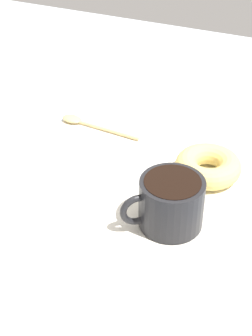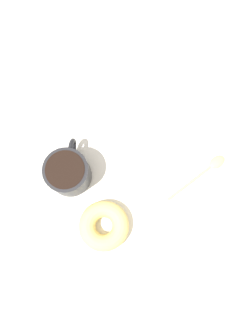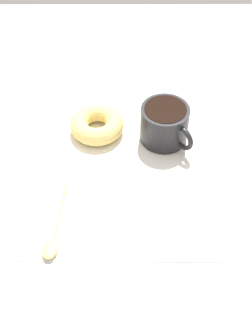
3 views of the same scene
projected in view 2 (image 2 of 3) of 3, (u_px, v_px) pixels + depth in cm
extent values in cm
cube|color=#B2BCC6|center=(135.00, 165.00, 70.06)|extent=(120.00, 120.00, 2.00)
cube|color=white|center=(126.00, 170.00, 68.66)|extent=(33.97, 33.97, 0.30)
cylinder|color=black|center=(68.00, 173.00, 64.83)|extent=(8.74, 8.74, 6.99)
cylinder|color=black|center=(65.00, 170.00, 61.60)|extent=(7.54, 7.54, 0.60)
torus|color=black|center=(72.00, 150.00, 65.77)|extent=(3.77, 4.28, 4.81)
torus|color=#E5C66B|center=(104.00, 226.00, 64.55)|extent=(10.00, 10.00, 3.34)
ellipsoid|color=#D8B772|center=(217.00, 162.00, 68.39)|extent=(2.75, 3.82, 0.90)
cylinder|color=#D8B772|center=(190.00, 183.00, 67.69)|extent=(1.75, 11.86, 0.56)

